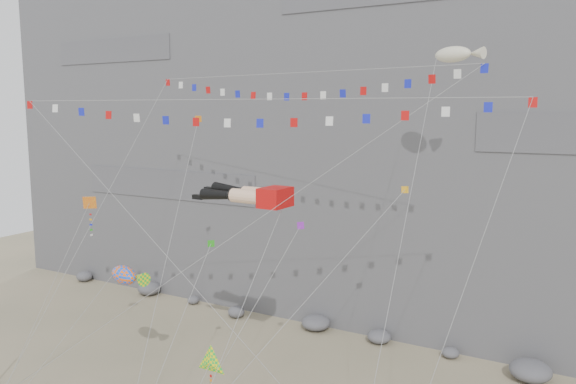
# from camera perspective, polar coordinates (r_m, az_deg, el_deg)

# --- Properties ---
(cliff) EXTENTS (80.00, 28.00, 50.00)m
(cliff) POSITION_cam_1_polar(r_m,az_deg,el_deg) (62.51, 9.31, 13.09)
(cliff) COLOR slate
(cliff) RESTS_ON ground
(talus_boulders) EXTENTS (60.00, 3.00, 1.20)m
(talus_boulders) POSITION_cam_1_polar(r_m,az_deg,el_deg) (52.00, 2.86, -13.17)
(talus_boulders) COLOR slate
(talus_boulders) RESTS_ON ground
(legs_kite) EXTENTS (7.21, 12.78, 18.05)m
(legs_kite) POSITION_cam_1_polar(r_m,az_deg,el_deg) (37.35, -3.87, -0.32)
(legs_kite) COLOR red
(legs_kite) RESTS_ON ground
(flag_banner_upper) EXTENTS (28.82, 15.82, 30.51)m
(flag_banner_upper) POSITION_cam_1_polar(r_m,az_deg,el_deg) (41.00, 0.72, 11.96)
(flag_banner_upper) COLOR red
(flag_banner_upper) RESTS_ON ground
(flag_banner_lower) EXTENTS (32.71, 7.99, 23.78)m
(flag_banner_lower) POSITION_cam_1_polar(r_m,az_deg,el_deg) (35.45, -4.56, 9.33)
(flag_banner_lower) COLOR red
(flag_banner_lower) RESTS_ON ground
(harlequin_kite) EXTENTS (4.52, 6.42, 14.47)m
(harlequin_kite) POSITION_cam_1_polar(r_m,az_deg,el_deg) (42.66, -19.53, -1.08)
(harlequin_kite) COLOR red
(harlequin_kite) RESTS_ON ground
(fish_windsock) EXTENTS (7.71, 5.84, 10.90)m
(fish_windsock) POSITION_cam_1_polar(r_m,az_deg,el_deg) (41.31, -16.33, -8.10)
(fish_windsock) COLOR #FE5F0C
(fish_windsock) RESTS_ON ground
(delta_kite) EXTENTS (2.15, 6.03, 7.70)m
(delta_kite) POSITION_cam_1_polar(r_m,az_deg,el_deg) (34.04, -7.92, -16.86)
(delta_kite) COLOR yellow
(delta_kite) RESTS_ON ground
(blimp_windsock) EXTENTS (3.91, 16.30, 27.66)m
(blimp_windsock) POSITION_cam_1_polar(r_m,az_deg,el_deg) (39.61, 16.36, 13.16)
(blimp_windsock) COLOR beige
(blimp_windsock) RESTS_ON ground
(small_kite_a) EXTENTS (4.36, 13.08, 22.97)m
(small_kite_a) POSITION_cam_1_polar(r_m,az_deg,el_deg) (42.40, -9.27, 6.60)
(small_kite_a) COLOR orange
(small_kite_a) RESTS_ON ground
(small_kite_b) EXTENTS (4.05, 10.20, 15.93)m
(small_kite_b) POSITION_cam_1_polar(r_m,az_deg,el_deg) (35.84, 1.01, -3.92)
(small_kite_b) COLOR purple
(small_kite_b) RESTS_ON ground
(small_kite_c) EXTENTS (1.94, 11.08, 15.19)m
(small_kite_c) POSITION_cam_1_polar(r_m,az_deg,el_deg) (37.00, -8.02, -5.72)
(small_kite_c) COLOR #209717
(small_kite_c) RESTS_ON ground
(small_kite_d) EXTENTS (9.58, 15.79, 22.89)m
(small_kite_d) POSITION_cam_1_polar(r_m,az_deg,el_deg) (36.23, 11.07, -0.59)
(small_kite_d) COLOR orange
(small_kite_d) RESTS_ON ground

